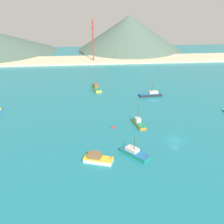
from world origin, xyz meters
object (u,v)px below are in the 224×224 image
at_px(fishing_boat_7, 96,88).
at_px(radio_tower, 93,41).
at_px(fishing_boat_5, 139,123).
at_px(fishing_boat_6, 135,153).
at_px(fishing_boat_2, 151,94).
at_px(fishing_boat_4, 97,159).
at_px(buoy_1, 113,127).

height_order(fishing_boat_7, radio_tower, radio_tower).
xyz_separation_m(fishing_boat_7, radio_tower, (0.43, 58.00, 13.16)).
height_order(fishing_boat_5, fishing_boat_7, fishing_boat_5).
distance_m(fishing_boat_7, radio_tower, 59.48).
bearing_deg(fishing_boat_6, fishing_boat_7, 98.24).
height_order(fishing_boat_2, fishing_boat_5, fishing_boat_2).
xyz_separation_m(fishing_boat_5, radio_tower, (-12.89, 98.12, 13.31)).
bearing_deg(fishing_boat_5, fishing_boat_4, -125.62).
bearing_deg(fishing_boat_2, buoy_1, -123.78).
distance_m(fishing_boat_2, fishing_boat_5, 30.96).
height_order(buoy_1, radio_tower, radio_tower).
xyz_separation_m(fishing_boat_7, buoy_1, (4.20, -41.50, -0.77)).
distance_m(fishing_boat_2, radio_tower, 74.46).
xyz_separation_m(fishing_boat_4, buoy_1, (6.42, 20.31, -0.83)).
height_order(fishing_boat_4, fishing_boat_6, fishing_boat_6).
height_order(fishing_boat_5, buoy_1, fishing_boat_5).
xyz_separation_m(fishing_boat_2, radio_tower, (-24.02, 69.23, 13.25)).
xyz_separation_m(fishing_boat_6, buoy_1, (-4.42, 17.98, -0.61)).
distance_m(fishing_boat_5, fishing_boat_7, 42.27).
bearing_deg(fishing_boat_2, radio_tower, 109.14).
bearing_deg(fishing_boat_7, fishing_boat_5, -71.62).
relative_size(buoy_1, radio_tower, 0.04).
distance_m(buoy_1, radio_tower, 100.54).
height_order(fishing_boat_6, buoy_1, fishing_boat_6).
relative_size(fishing_boat_5, radio_tower, 0.32).
distance_m(fishing_boat_6, radio_tower, 118.52).
distance_m(fishing_boat_4, buoy_1, 21.32).
bearing_deg(fishing_boat_5, fishing_boat_6, -103.66).
bearing_deg(fishing_boat_4, fishing_boat_7, 87.94).
bearing_deg(fishing_boat_2, fishing_boat_4, -117.80).
relative_size(fishing_boat_4, fishing_boat_5, 0.99).
relative_size(fishing_boat_6, fishing_boat_7, 0.98).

